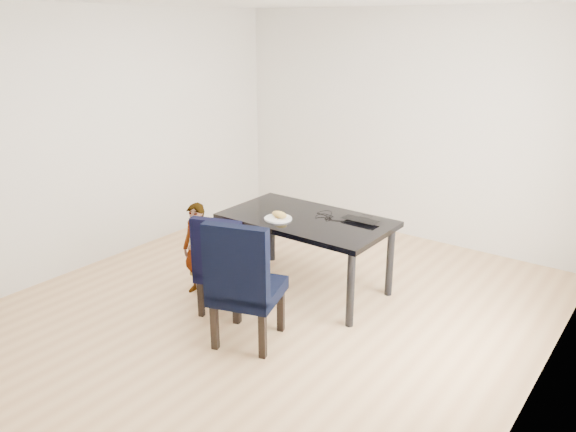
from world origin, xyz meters
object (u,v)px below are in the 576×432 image
Objects in this scene: chair_left at (227,262)px; child at (197,250)px; plate at (278,219)px; dining_table at (306,254)px; laptop at (363,219)px; chair_right at (248,280)px.

chair_left is 1.03× the size of child.
chair_left reaches higher than child.
child is at bearing -139.75° from plate.
dining_table is 1.74× the size of child.
laptop reaches higher than plate.
plate reaches higher than dining_table.
chair_left is (-0.33, -0.78, 0.10)m from dining_table.
chair_left is 0.66m from plate.
child reaches higher than laptop.
dining_table is 1.47× the size of chair_right.
chair_left is 1.33m from laptop.
chair_right is (0.16, -1.06, 0.17)m from dining_table.
dining_table is at bearing 40.69° from child.
plate is 0.80m from laptop.
laptop is at bearing 33.87° from chair_left.
dining_table is 1.69× the size of chair_left.
child is (-0.79, -0.70, 0.08)m from dining_table.
chair_right is at bearing -81.53° from dining_table.
dining_table is at bearing 27.96° from laptop.
child is at bearing 37.62° from laptop.
chair_left is 0.46m from child.
chair_left reaches higher than dining_table.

